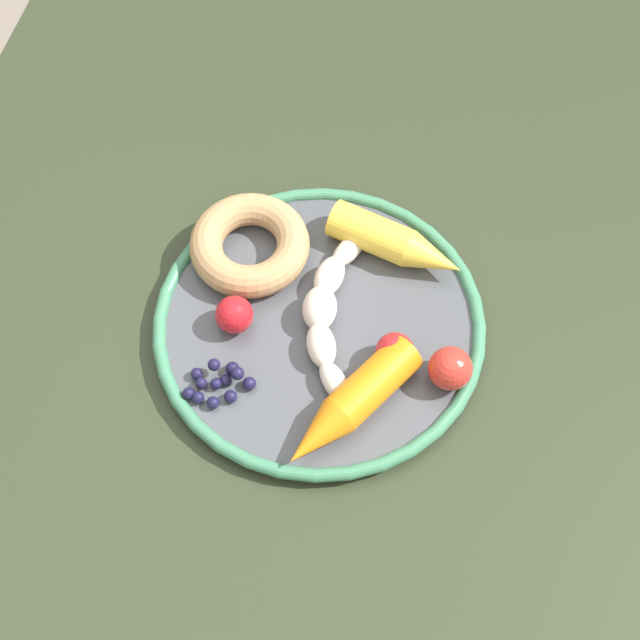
# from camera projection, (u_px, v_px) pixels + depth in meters

# --- Properties ---
(ground_plane) EXTENTS (6.00, 6.00, 0.00)m
(ground_plane) POSITION_uv_depth(u_px,v_px,m) (341.00, 562.00, 1.49)
(ground_plane) COLOR slate
(dining_table) EXTENTS (1.11, 0.88, 0.75)m
(dining_table) POSITION_uv_depth(u_px,v_px,m) (354.00, 381.00, 0.91)
(dining_table) COLOR #2B321F
(dining_table) RESTS_ON ground_plane
(plate) EXTENTS (0.29, 0.29, 0.02)m
(plate) POSITION_uv_depth(u_px,v_px,m) (320.00, 322.00, 0.83)
(plate) COLOR #46494F
(plate) RESTS_ON dining_table
(banana) EXTENTS (0.18, 0.07, 0.03)m
(banana) POSITION_uv_depth(u_px,v_px,m) (328.00, 310.00, 0.82)
(banana) COLOR beige
(banana) RESTS_ON plate
(carrot_orange) EXTENTS (0.14, 0.10, 0.03)m
(carrot_orange) POSITION_uv_depth(u_px,v_px,m) (350.00, 405.00, 0.77)
(carrot_orange) COLOR orange
(carrot_orange) RESTS_ON plate
(carrot_yellow) EXTENTS (0.06, 0.13, 0.03)m
(carrot_yellow) POSITION_uv_depth(u_px,v_px,m) (396.00, 243.00, 0.85)
(carrot_yellow) COLOR yellow
(carrot_yellow) RESTS_ON plate
(donut) EXTENTS (0.14, 0.14, 0.03)m
(donut) POSITION_uv_depth(u_px,v_px,m) (250.00, 245.00, 0.85)
(donut) COLOR tan
(donut) RESTS_ON plate
(blueberry_pile) EXTENTS (0.05, 0.06, 0.02)m
(blueberry_pile) POSITION_uv_depth(u_px,v_px,m) (219.00, 383.00, 0.79)
(blueberry_pile) COLOR #191638
(blueberry_pile) RESTS_ON plate
(tomato_near) EXTENTS (0.04, 0.04, 0.04)m
(tomato_near) POSITION_uv_depth(u_px,v_px,m) (450.00, 368.00, 0.78)
(tomato_near) COLOR red
(tomato_near) RESTS_ON plate
(tomato_mid) EXTENTS (0.03, 0.03, 0.03)m
(tomato_mid) POSITION_uv_depth(u_px,v_px,m) (395.00, 352.00, 0.79)
(tomato_mid) COLOR red
(tomato_mid) RESTS_ON plate
(tomato_far) EXTENTS (0.03, 0.03, 0.03)m
(tomato_far) POSITION_uv_depth(u_px,v_px,m) (234.00, 315.00, 0.81)
(tomato_far) COLOR red
(tomato_far) RESTS_ON plate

